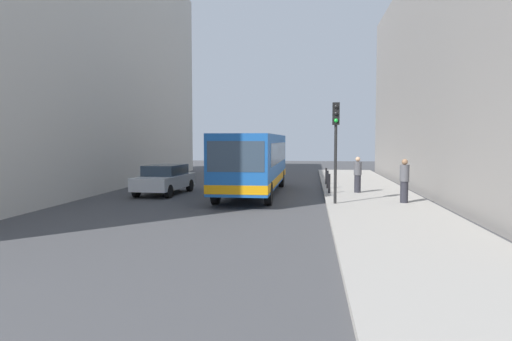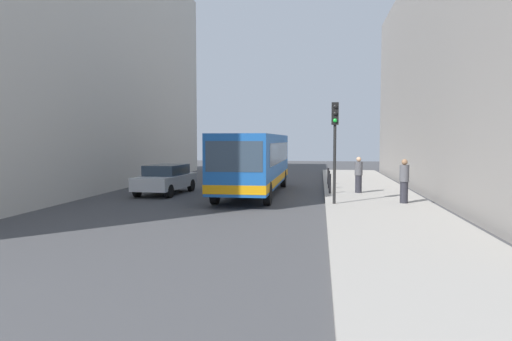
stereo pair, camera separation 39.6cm
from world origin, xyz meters
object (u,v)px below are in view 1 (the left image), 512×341
object	(u,v)px
traffic_light	(336,133)
bollard_far	(326,176)
bollard_near	(329,184)
bus	(254,160)
pedestrian_near_signal	(404,181)
bollard_mid	(328,179)
car_beside_bus	(165,179)
pedestrian_mid_sidewalk	(358,175)

from	to	relation	value
traffic_light	bollard_far	distance (m)	8.85
bollard_near	bollard_far	size ratio (longest dim) A/B	1.00
traffic_light	bus	bearing A→B (deg)	132.40
traffic_light	bollard_far	size ratio (longest dim) A/B	4.32
pedestrian_near_signal	bollard_mid	bearing A→B (deg)	-23.72
bollard_near	bollard_mid	distance (m)	2.41
bus	traffic_light	bearing A→B (deg)	132.79
car_beside_bus	bollard_far	distance (m)	9.55
bus	bollard_near	distance (m)	3.94
bollard_far	bollard_mid	bearing A→B (deg)	-90.00
car_beside_bus	pedestrian_mid_sidewalk	bearing A→B (deg)	-172.62
bollard_near	traffic_light	bearing A→B (deg)	-88.45
bollard_mid	pedestrian_near_signal	bearing A→B (deg)	-61.99
bollard_near	pedestrian_near_signal	xyz separation A→B (m)	(2.95, -3.13, 0.44)
bollard_mid	pedestrian_near_signal	size ratio (longest dim) A/B	0.52
bus	bollard_far	size ratio (longest dim) A/B	11.62
bus	bollard_mid	distance (m)	4.34
bollard_far	pedestrian_mid_sidewalk	size ratio (longest dim) A/B	0.54
bollard_far	pedestrian_near_signal	distance (m)	8.49
traffic_light	bollard_mid	world-z (taller)	traffic_light
bollard_mid	pedestrian_near_signal	distance (m)	6.29
car_beside_bus	bollard_near	xyz separation A→B (m)	(8.24, -0.00, -0.16)
traffic_light	bollard_mid	bearing A→B (deg)	90.94
bollard_mid	bollard_far	xyz separation A→B (m)	(0.00, 2.41, 0.00)
traffic_light	bollard_mid	size ratio (longest dim) A/B	4.32
traffic_light	bollard_mid	distance (m)	6.56
bollard_far	pedestrian_mid_sidewalk	world-z (taller)	pedestrian_mid_sidewalk
car_beside_bus	pedestrian_mid_sidewalk	size ratio (longest dim) A/B	2.56
bus	bollard_far	world-z (taller)	bus
traffic_light	pedestrian_near_signal	size ratio (longest dim) A/B	2.26
bus	car_beside_bus	world-z (taller)	bus
bollard_far	pedestrian_near_signal	bearing A→B (deg)	-69.67
pedestrian_near_signal	pedestrian_mid_sidewalk	xyz separation A→B (m)	(-1.55, 3.62, -0.03)
traffic_light	bollard_near	bearing A→B (deg)	91.55
car_beside_bus	pedestrian_mid_sidewalk	world-z (taller)	pedestrian_mid_sidewalk
bollard_near	bollard_mid	size ratio (longest dim) A/B	1.00
bollard_far	pedestrian_near_signal	size ratio (longest dim) A/B	0.52
car_beside_bus	bollard_far	size ratio (longest dim) A/B	4.76
bus	pedestrian_near_signal	bearing A→B (deg)	151.82
car_beside_bus	pedestrian_near_signal	world-z (taller)	pedestrian_near_signal
bollard_mid	car_beside_bus	bearing A→B (deg)	-163.71
bollard_mid	bollard_far	bearing A→B (deg)	90.00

